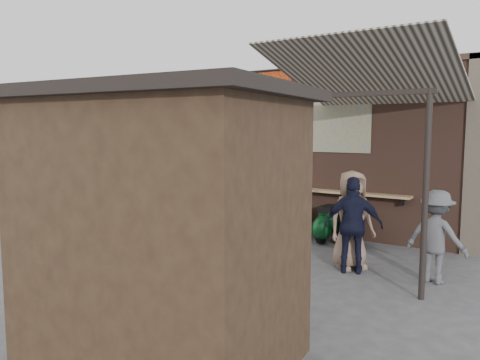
{
  "coord_description": "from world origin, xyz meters",
  "views": [
    {
      "loc": [
        6.41,
        -7.74,
        2.54
      ],
      "look_at": [
        0.42,
        1.2,
        1.36
      ],
      "focal_mm": 35.0,
      "sensor_mm": 36.0,
      "label": 1
    }
  ],
  "objects_px": {
    "scooter_stool_1": "(176,207)",
    "diner_left": "(173,191)",
    "scooter_stool_3": "(213,211)",
    "scooter_stool_6": "(274,219)",
    "scooter_stool_2": "(193,208)",
    "shopper_navy": "(353,225)",
    "diner_right": "(199,193)",
    "scooter_stool_9": "(353,228)",
    "market_stall": "(164,235)",
    "shopper_grey": "(436,237)",
    "scooter_stool_7": "(297,222)",
    "scooter_stool_8": "(327,224)",
    "scooter_stool_0": "(159,203)",
    "shelf_box": "(243,179)",
    "shopper_tan": "(352,220)",
    "scooter_stool_5": "(253,217)",
    "scooter_stool_4": "(232,212)"
  },
  "relations": [
    {
      "from": "scooter_stool_5",
      "to": "scooter_stool_8",
      "type": "relative_size",
      "value": 0.84
    },
    {
      "from": "scooter_stool_4",
      "to": "shopper_grey",
      "type": "height_order",
      "value": "shopper_grey"
    },
    {
      "from": "scooter_stool_3",
      "to": "scooter_stool_8",
      "type": "height_order",
      "value": "scooter_stool_8"
    },
    {
      "from": "scooter_stool_2",
      "to": "scooter_stool_8",
      "type": "relative_size",
      "value": 0.99
    },
    {
      "from": "market_stall",
      "to": "scooter_stool_9",
      "type": "bearing_deg",
      "value": 85.43
    },
    {
      "from": "scooter_stool_2",
      "to": "shopper_navy",
      "type": "xyz_separation_m",
      "value": [
        5.22,
        -1.91,
        0.46
      ]
    },
    {
      "from": "scooter_stool_9",
      "to": "diner_right",
      "type": "xyz_separation_m",
      "value": [
        -3.87,
        -0.55,
        0.54
      ]
    },
    {
      "from": "shelf_box",
      "to": "scooter_stool_3",
      "type": "bearing_deg",
      "value": -157.82
    },
    {
      "from": "market_stall",
      "to": "scooter_stool_0",
      "type": "bearing_deg",
      "value": 128.23
    },
    {
      "from": "diner_left",
      "to": "shopper_grey",
      "type": "distance_m",
      "value": 7.39
    },
    {
      "from": "shopper_grey",
      "to": "scooter_stool_3",
      "type": "bearing_deg",
      "value": -4.95
    },
    {
      "from": "scooter_stool_6",
      "to": "diner_right",
      "type": "bearing_deg",
      "value": -163.57
    },
    {
      "from": "shelf_box",
      "to": "scooter_stool_4",
      "type": "xyz_separation_m",
      "value": [
        -0.18,
        -0.26,
        -0.84
      ]
    },
    {
      "from": "shopper_grey",
      "to": "diner_right",
      "type": "bearing_deg",
      "value": 0.12
    },
    {
      "from": "scooter_stool_0",
      "to": "shopper_grey",
      "type": "height_order",
      "value": "shopper_grey"
    },
    {
      "from": "scooter_stool_9",
      "to": "market_stall",
      "type": "relative_size",
      "value": 0.28
    },
    {
      "from": "shelf_box",
      "to": "scooter_stool_2",
      "type": "relative_size",
      "value": 0.65
    },
    {
      "from": "scooter_stool_5",
      "to": "scooter_stool_7",
      "type": "relative_size",
      "value": 0.95
    },
    {
      "from": "scooter_stool_3",
      "to": "scooter_stool_6",
      "type": "height_order",
      "value": "scooter_stool_3"
    },
    {
      "from": "shelf_box",
      "to": "diner_left",
      "type": "relative_size",
      "value": 0.34
    },
    {
      "from": "scooter_stool_4",
      "to": "shelf_box",
      "type": "bearing_deg",
      "value": 54.71
    },
    {
      "from": "scooter_stool_6",
      "to": "shopper_navy",
      "type": "height_order",
      "value": "shopper_navy"
    },
    {
      "from": "scooter_stool_4",
      "to": "shopper_grey",
      "type": "distance_m",
      "value": 5.59
    },
    {
      "from": "scooter_stool_1",
      "to": "market_stall",
      "type": "distance_m",
      "value": 8.22
    },
    {
      "from": "scooter_stool_8",
      "to": "diner_left",
      "type": "bearing_deg",
      "value": -179.43
    },
    {
      "from": "scooter_stool_0",
      "to": "diner_right",
      "type": "height_order",
      "value": "diner_right"
    },
    {
      "from": "diner_right",
      "to": "scooter_stool_3",
      "type": "bearing_deg",
      "value": 80.24
    },
    {
      "from": "scooter_stool_6",
      "to": "scooter_stool_2",
      "type": "bearing_deg",
      "value": -179.72
    },
    {
      "from": "scooter_stool_1",
      "to": "scooter_stool_5",
      "type": "relative_size",
      "value": 1.06
    },
    {
      "from": "scooter_stool_1",
      "to": "diner_left",
      "type": "bearing_deg",
      "value": -85.89
    },
    {
      "from": "shopper_navy",
      "to": "scooter_stool_1",
      "type": "bearing_deg",
      "value": -38.04
    },
    {
      "from": "scooter_stool_0",
      "to": "scooter_stool_3",
      "type": "distance_m",
      "value": 1.98
    },
    {
      "from": "diner_left",
      "to": "shopper_tan",
      "type": "distance_m",
      "value": 5.97
    },
    {
      "from": "scooter_stool_7",
      "to": "scooter_stool_2",
      "type": "bearing_deg",
      "value": 179.56
    },
    {
      "from": "scooter_stool_7",
      "to": "shopper_grey",
      "type": "xyz_separation_m",
      "value": [
        3.38,
        -1.63,
        0.42
      ]
    },
    {
      "from": "scooter_stool_2",
      "to": "shopper_navy",
      "type": "relative_size",
      "value": 0.49
    },
    {
      "from": "scooter_stool_5",
      "to": "shopper_tan",
      "type": "distance_m",
      "value": 3.66
    },
    {
      "from": "scooter_stool_2",
      "to": "diner_right",
      "type": "xyz_separation_m",
      "value": [
        0.65,
        -0.54,
        0.52
      ]
    },
    {
      "from": "shelf_box",
      "to": "scooter_stool_1",
      "type": "height_order",
      "value": "shelf_box"
    },
    {
      "from": "diner_right",
      "to": "shopper_navy",
      "type": "relative_size",
      "value": 1.07
    },
    {
      "from": "shopper_grey",
      "to": "scooter_stool_1",
      "type": "bearing_deg",
      "value": -2.47
    },
    {
      "from": "scooter_stool_2",
      "to": "shopper_grey",
      "type": "relative_size",
      "value": 0.54
    },
    {
      "from": "shelf_box",
      "to": "scooter_stool_0",
      "type": "distance_m",
      "value": 2.87
    },
    {
      "from": "diner_right",
      "to": "market_stall",
      "type": "xyz_separation_m",
      "value": [
        4.02,
        -5.57,
        0.5
      ]
    },
    {
      "from": "scooter_stool_7",
      "to": "shopper_tan",
      "type": "relative_size",
      "value": 0.42
    },
    {
      "from": "scooter_stool_4",
      "to": "shopper_navy",
      "type": "distance_m",
      "value": 4.46
    },
    {
      "from": "diner_right",
      "to": "scooter_stool_2",
      "type": "bearing_deg",
      "value": 132.44
    },
    {
      "from": "shopper_navy",
      "to": "scooter_stool_8",
      "type": "bearing_deg",
      "value": -75.08
    },
    {
      "from": "scooter_stool_9",
      "to": "diner_left",
      "type": "xyz_separation_m",
      "value": [
        -5.19,
        -0.05,
        0.42
      ]
    },
    {
      "from": "market_stall",
      "to": "scooter_stool_6",
      "type": "bearing_deg",
      "value": 103.29
    }
  ]
}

